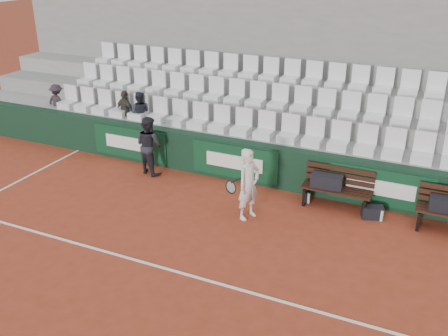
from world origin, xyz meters
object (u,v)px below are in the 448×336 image
spectator_b (124,95)px  spectator_c (139,97)px  sports_bag_ground (372,212)px  water_bottle_far (382,216)px  bench_left (336,198)px  water_bottle_near (308,198)px  spectator_a (55,87)px  tennis_player (248,184)px  sports_bag_left (327,181)px  ball_kid (149,145)px  sports_bag_right (445,204)px

spectator_b → spectator_c: (0.46, 0.00, 0.01)m
sports_bag_ground → water_bottle_far: 0.21m
bench_left → sports_bag_ground: (0.82, -0.13, -0.09)m
water_bottle_near → spectator_a: 8.06m
water_bottle_near → water_bottle_far: bearing=-5.2°
sports_bag_ground → water_bottle_near: 1.41m
water_bottle_near → spectator_c: spectator_c is taller
bench_left → tennis_player: bearing=-143.1°
bench_left → spectator_a: (-8.46, 0.98, 1.31)m
bench_left → sports_bag_left: sports_bag_left is taller
sports_bag_left → spectator_c: bearing=169.7°
sports_bag_left → sports_bag_ground: (1.04, -0.13, -0.46)m
spectator_b → spectator_a: bearing=14.6°
bench_left → sports_bag_left: bearing=-179.0°
spectator_a → spectator_c: 2.84m
sports_bag_left → water_bottle_near: size_ratio=2.80×
ball_kid → spectator_b: spectator_b is taller
sports_bag_left → ball_kid: size_ratio=0.46×
sports_bag_ground → water_bottle_far: size_ratio=1.76×
sports_bag_ground → water_bottle_far: bearing=-15.6°
sports_bag_ground → spectator_c: size_ratio=0.36×
sports_bag_left → spectator_b: (-5.85, 0.98, 0.98)m
spectator_a → spectator_b: size_ratio=0.93×
ball_kid → sports_bag_left: bearing=-161.9°
spectator_a → spectator_c: (2.84, 0.00, 0.05)m
water_bottle_near → water_bottle_far: size_ratio=0.98×
sports_bag_left → spectator_a: (-8.23, 0.98, 0.94)m
tennis_player → spectator_b: size_ratio=1.33×
tennis_player → spectator_a: bearing=162.5°
bench_left → spectator_c: 5.86m
tennis_player → spectator_a: size_ratio=1.42×
bench_left → ball_kid: 4.71m
bench_left → water_bottle_far: size_ratio=6.12×
water_bottle_near → ball_kid: ball_kid is taller
water_bottle_far → spectator_b: size_ratio=0.21×
sports_bag_left → sports_bag_right: bearing=-1.9°
water_bottle_far → spectator_a: 9.65m
bench_left → sports_bag_ground: 0.83m
sports_bag_ground → sports_bag_right: bearing=2.2°
bench_left → spectator_a: 8.62m
ball_kid → sports_bag_ground: bearing=-163.4°
water_bottle_far → tennis_player: bearing=-158.9°
spectator_a → bench_left: bearing=176.2°
sports_bag_left → spectator_b: spectator_b is taller
water_bottle_near → spectator_b: size_ratio=0.21×
bench_left → water_bottle_far: bearing=-10.5°
sports_bag_right → tennis_player: (-3.74, -1.10, 0.18)m
water_bottle_near → spectator_c: size_ratio=0.20×
water_bottle_far → ball_kid: ball_kid is taller
ball_kid → spectator_a: (-3.78, 1.07, 0.80)m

